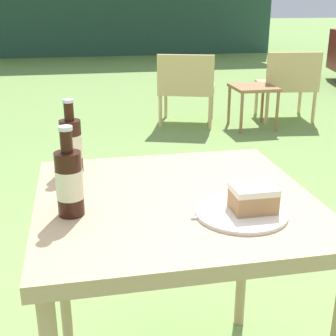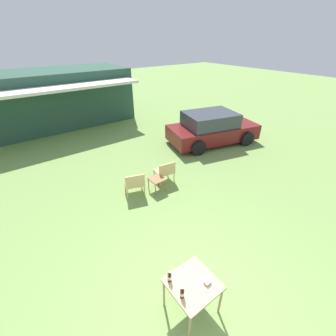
{
  "view_description": "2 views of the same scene",
  "coord_description": "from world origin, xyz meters",
  "px_view_note": "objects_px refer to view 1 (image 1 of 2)",
  "views": [
    {
      "loc": [
        -0.25,
        -1.18,
        1.27
      ],
      "look_at": [
        0.0,
        0.1,
        0.8
      ],
      "focal_mm": 50.0,
      "sensor_mm": 36.0,
      "label": 1
    },
    {
      "loc": [
        -1.63,
        -1.5,
        4.22
      ],
      "look_at": [
        1.71,
        2.97,
        0.9
      ],
      "focal_mm": 24.0,
      "sensor_mm": 36.0,
      "label": 2
    }
  ],
  "objects_px": {
    "wicker_chair_plain": "(288,81)",
    "garden_side_table": "(253,92)",
    "cola_bottle_far": "(69,182)",
    "cake_on_plate": "(248,205)",
    "cola_bottle_near": "(71,144)",
    "patio_table": "(175,222)",
    "wicker_chair_cushioned": "(187,84)"
  },
  "relations": [
    {
      "from": "wicker_chair_plain",
      "to": "garden_side_table",
      "type": "distance_m",
      "value": 0.55
    },
    {
      "from": "cake_on_plate",
      "to": "cola_bottle_near",
      "type": "relative_size",
      "value": 1.02
    },
    {
      "from": "cola_bottle_near",
      "to": "cola_bottle_far",
      "type": "bearing_deg",
      "value": -90.93
    },
    {
      "from": "wicker_chair_plain",
      "to": "cola_bottle_far",
      "type": "distance_m",
      "value": 4.29
    },
    {
      "from": "wicker_chair_cushioned",
      "to": "wicker_chair_plain",
      "type": "xyz_separation_m",
      "value": [
        1.12,
        -0.02,
        0.0
      ]
    },
    {
      "from": "wicker_chair_plain",
      "to": "cola_bottle_near",
      "type": "xyz_separation_m",
      "value": [
        -2.29,
        -3.27,
        0.41
      ]
    },
    {
      "from": "cake_on_plate",
      "to": "cola_bottle_near",
      "type": "distance_m",
      "value": 0.61
    },
    {
      "from": "wicker_chair_plain",
      "to": "cola_bottle_far",
      "type": "height_order",
      "value": "cola_bottle_far"
    },
    {
      "from": "garden_side_table",
      "to": "cake_on_plate",
      "type": "distance_m",
      "value": 3.72
    },
    {
      "from": "wicker_chair_cushioned",
      "to": "cola_bottle_far",
      "type": "relative_size",
      "value": 3.19
    },
    {
      "from": "wicker_chair_plain",
      "to": "cola_bottle_near",
      "type": "bearing_deg",
      "value": 62.12
    },
    {
      "from": "wicker_chair_plain",
      "to": "garden_side_table",
      "type": "xyz_separation_m",
      "value": [
        -0.49,
        -0.24,
        -0.05
      ]
    },
    {
      "from": "wicker_chair_cushioned",
      "to": "cola_bottle_near",
      "type": "xyz_separation_m",
      "value": [
        -1.16,
        -3.3,
        0.41
      ]
    },
    {
      "from": "garden_side_table",
      "to": "cola_bottle_far",
      "type": "relative_size",
      "value": 1.88
    },
    {
      "from": "wicker_chair_plain",
      "to": "cake_on_plate",
      "type": "relative_size",
      "value": 3.12
    },
    {
      "from": "garden_side_table",
      "to": "cola_bottle_near",
      "type": "height_order",
      "value": "cola_bottle_near"
    },
    {
      "from": "patio_table",
      "to": "cola_bottle_far",
      "type": "bearing_deg",
      "value": -168.19
    },
    {
      "from": "wicker_chair_cushioned",
      "to": "cola_bottle_far",
      "type": "xyz_separation_m",
      "value": [
        -1.17,
        -3.62,
        0.41
      ]
    },
    {
      "from": "garden_side_table",
      "to": "patio_table",
      "type": "bearing_deg",
      "value": -114.73
    },
    {
      "from": "wicker_chair_cushioned",
      "to": "cola_bottle_far",
      "type": "bearing_deg",
      "value": 90.22
    },
    {
      "from": "garden_side_table",
      "to": "cake_on_plate",
      "type": "xyz_separation_m",
      "value": [
        -1.36,
        -3.45,
        0.4
      ]
    },
    {
      "from": "garden_side_table",
      "to": "cola_bottle_near",
      "type": "xyz_separation_m",
      "value": [
        -1.8,
        -3.03,
        0.46
      ]
    },
    {
      "from": "wicker_chair_plain",
      "to": "cola_bottle_far",
      "type": "bearing_deg",
      "value": 64.58
    },
    {
      "from": "patio_table",
      "to": "cola_bottle_near",
      "type": "distance_m",
      "value": 0.42
    },
    {
      "from": "garden_side_table",
      "to": "patio_table",
      "type": "height_order",
      "value": "patio_table"
    },
    {
      "from": "cola_bottle_near",
      "to": "cola_bottle_far",
      "type": "xyz_separation_m",
      "value": [
        -0.01,
        -0.33,
        0.0
      ]
    },
    {
      "from": "cake_on_plate",
      "to": "wicker_chair_plain",
      "type": "bearing_deg",
      "value": 63.38
    },
    {
      "from": "wicker_chair_plain",
      "to": "cola_bottle_far",
      "type": "xyz_separation_m",
      "value": [
        -2.29,
        -3.6,
        0.41
      ]
    },
    {
      "from": "wicker_chair_cushioned",
      "to": "garden_side_table",
      "type": "distance_m",
      "value": 0.69
    },
    {
      "from": "cola_bottle_far",
      "to": "cola_bottle_near",
      "type": "bearing_deg",
      "value": 89.07
    },
    {
      "from": "cola_bottle_near",
      "to": "patio_table",
      "type": "bearing_deg",
      "value": -43.61
    },
    {
      "from": "garden_side_table",
      "to": "cake_on_plate",
      "type": "height_order",
      "value": "cake_on_plate"
    }
  ]
}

